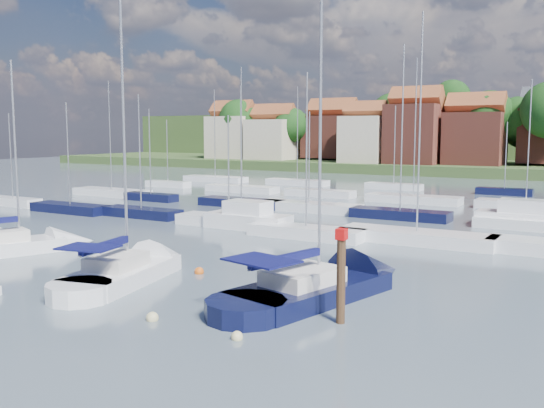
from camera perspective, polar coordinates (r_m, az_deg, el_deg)
The scene contains 11 objects.
ground at distance 64.19m, azimuth 11.46°, elevation -0.20°, with size 260.00×260.00×0.00m, color #43515B.
sailboat_left at distance 42.24m, azimuth -21.94°, elevation -3.70°, with size 5.88×9.87×13.16m.
sailboat_centre at distance 33.46m, azimuth -12.62°, elevation -6.06°, with size 5.36×11.85×15.59m.
sailboat_navy at distance 29.68m, azimuth 5.91°, elevation -7.60°, with size 6.42×13.55×18.08m.
timber_piling at distance 24.95m, azimuth 6.48°, elevation -9.11°, with size 0.40×0.40×6.13m.
buoy_d at distance 25.86m, azimuth -11.20°, elevation -10.69°, with size 0.52×0.52×0.52m, color beige.
buoy_e at distance 33.58m, azimuth -6.87°, elevation -6.52°, with size 0.52×0.52×0.52m, color #D85914.
buoy_f at distance 23.23m, azimuth -3.32°, elevation -12.62°, with size 0.45×0.45×0.45m, color beige.
buoy_g at distance 37.35m, azimuth -17.15°, elevation -5.41°, with size 0.47×0.47×0.47m, color #D85914.
marina_field at distance 58.97m, azimuth 11.69°, elevation -0.40°, with size 79.62×41.41×15.93m.
far_shore_town at distance 154.11m, azimuth 23.62°, elevation 5.12°, with size 212.46×90.00×22.27m.
Camera 1 is at (20.55, -20.32, 7.74)m, focal length 40.00 mm.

